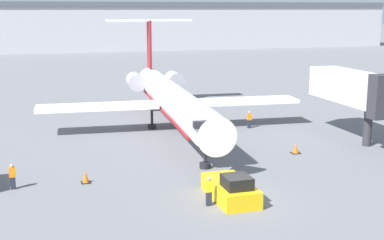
{
  "coord_description": "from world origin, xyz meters",
  "views": [
    {
      "loc": [
        -11.07,
        -27.33,
        11.05
      ],
      "look_at": [
        0.0,
        9.64,
        2.99
      ],
      "focal_mm": 50.0,
      "sensor_mm": 36.0,
      "label": 1
    }
  ],
  "objects_px": {
    "airplane_main": "(171,97)",
    "traffic_cone_right": "(296,149)",
    "pushback_tug": "(231,189)",
    "jet_bridge": "(357,89)",
    "worker_by_wing": "(249,119)",
    "worker_on_apron": "(12,176)",
    "traffic_cone_left": "(86,178)",
    "worker_near_tug": "(209,191)"
  },
  "relations": [
    {
      "from": "worker_by_wing",
      "to": "traffic_cone_right",
      "type": "xyz_separation_m",
      "value": [
        -0.01,
        -9.36,
        -0.47
      ]
    },
    {
      "from": "airplane_main",
      "to": "pushback_tug",
      "type": "xyz_separation_m",
      "value": [
        -1.34,
        -19.24,
        -2.42
      ]
    },
    {
      "from": "airplane_main",
      "to": "worker_on_apron",
      "type": "bearing_deg",
      "value": -135.1
    },
    {
      "from": "worker_on_apron",
      "to": "traffic_cone_right",
      "type": "distance_m",
      "value": 21.01
    },
    {
      "from": "airplane_main",
      "to": "worker_on_apron",
      "type": "distance_m",
      "value": 19.51
    },
    {
      "from": "worker_on_apron",
      "to": "traffic_cone_right",
      "type": "relative_size",
      "value": 2.1
    },
    {
      "from": "traffic_cone_left",
      "to": "traffic_cone_right",
      "type": "xyz_separation_m",
      "value": [
        16.38,
        2.59,
        0.02
      ]
    },
    {
      "from": "worker_by_wing",
      "to": "jet_bridge",
      "type": "bearing_deg",
      "value": -46.2
    },
    {
      "from": "airplane_main",
      "to": "pushback_tug",
      "type": "relative_size",
      "value": 6.52
    },
    {
      "from": "traffic_cone_left",
      "to": "worker_near_tug",
      "type": "bearing_deg",
      "value": -44.23
    },
    {
      "from": "pushback_tug",
      "to": "worker_by_wing",
      "type": "relative_size",
      "value": 2.89
    },
    {
      "from": "traffic_cone_left",
      "to": "traffic_cone_right",
      "type": "height_order",
      "value": "traffic_cone_right"
    },
    {
      "from": "worker_near_tug",
      "to": "jet_bridge",
      "type": "xyz_separation_m",
      "value": [
        16.76,
        11.13,
        3.54
      ]
    },
    {
      "from": "pushback_tug",
      "to": "worker_by_wing",
      "type": "distance_m",
      "value": 19.42
    },
    {
      "from": "pushback_tug",
      "to": "worker_on_apron",
      "type": "xyz_separation_m",
      "value": [
        -12.39,
        5.56,
        0.22
      ]
    },
    {
      "from": "worker_near_tug",
      "to": "worker_by_wing",
      "type": "height_order",
      "value": "worker_near_tug"
    },
    {
      "from": "pushback_tug",
      "to": "worker_near_tug",
      "type": "distance_m",
      "value": 1.73
    },
    {
      "from": "traffic_cone_left",
      "to": "jet_bridge",
      "type": "relative_size",
      "value": 0.07
    },
    {
      "from": "traffic_cone_right",
      "to": "jet_bridge",
      "type": "distance_m",
      "value": 8.2
    },
    {
      "from": "worker_on_apron",
      "to": "jet_bridge",
      "type": "relative_size",
      "value": 0.15
    },
    {
      "from": "worker_on_apron",
      "to": "traffic_cone_left",
      "type": "relative_size",
      "value": 2.21
    },
    {
      "from": "worker_by_wing",
      "to": "traffic_cone_left",
      "type": "height_order",
      "value": "worker_by_wing"
    },
    {
      "from": "airplane_main",
      "to": "traffic_cone_right",
      "type": "xyz_separation_m",
      "value": [
        7.12,
        -11.13,
        -2.68
      ]
    },
    {
      "from": "airplane_main",
      "to": "worker_near_tug",
      "type": "bearing_deg",
      "value": -98.38
    },
    {
      "from": "worker_on_apron",
      "to": "traffic_cone_right",
      "type": "height_order",
      "value": "worker_on_apron"
    },
    {
      "from": "airplane_main",
      "to": "traffic_cone_right",
      "type": "bearing_deg",
      "value": -57.4
    },
    {
      "from": "traffic_cone_right",
      "to": "jet_bridge",
      "type": "xyz_separation_m",
      "value": [
        6.72,
        2.37,
        4.07
      ]
    },
    {
      "from": "pushback_tug",
      "to": "jet_bridge",
      "type": "height_order",
      "value": "jet_bridge"
    },
    {
      "from": "worker_near_tug",
      "to": "worker_on_apron",
      "type": "relative_size",
      "value": 1.05
    },
    {
      "from": "airplane_main",
      "to": "worker_by_wing",
      "type": "height_order",
      "value": "airplane_main"
    },
    {
      "from": "airplane_main",
      "to": "traffic_cone_right",
      "type": "distance_m",
      "value": 13.48
    },
    {
      "from": "pushback_tug",
      "to": "traffic_cone_right",
      "type": "xyz_separation_m",
      "value": [
        8.46,
        8.11,
        -0.25
      ]
    },
    {
      "from": "worker_by_wing",
      "to": "jet_bridge",
      "type": "height_order",
      "value": "jet_bridge"
    },
    {
      "from": "worker_by_wing",
      "to": "worker_on_apron",
      "type": "bearing_deg",
      "value": -150.27
    },
    {
      "from": "worker_on_apron",
      "to": "airplane_main",
      "type": "bearing_deg",
      "value": 44.9
    },
    {
      "from": "worker_by_wing",
      "to": "worker_on_apron",
      "type": "xyz_separation_m",
      "value": [
        -20.86,
        -11.92,
        0.01
      ]
    },
    {
      "from": "worker_on_apron",
      "to": "jet_bridge",
      "type": "height_order",
      "value": "jet_bridge"
    },
    {
      "from": "worker_on_apron",
      "to": "worker_near_tug",
      "type": "bearing_deg",
      "value": -29.88
    },
    {
      "from": "airplane_main",
      "to": "worker_by_wing",
      "type": "relative_size",
      "value": 18.86
    },
    {
      "from": "pushback_tug",
      "to": "airplane_main",
      "type": "bearing_deg",
      "value": 86.01
    },
    {
      "from": "worker_by_wing",
      "to": "airplane_main",
      "type": "bearing_deg",
      "value": 166.09
    },
    {
      "from": "airplane_main",
      "to": "worker_near_tug",
      "type": "distance_m",
      "value": 20.22
    }
  ]
}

